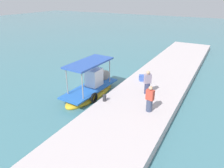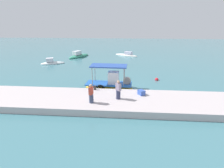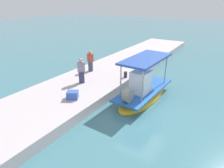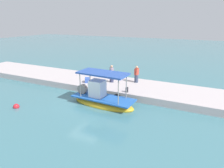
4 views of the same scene
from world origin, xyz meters
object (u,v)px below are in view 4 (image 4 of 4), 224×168
(main_fishing_boat, at_px, (102,99))
(mooring_bollard, at_px, (127,90))
(fisherman_near_bollard, at_px, (136,75))
(fisherman_by_crate, at_px, (112,74))
(marker_buoy, at_px, (16,107))
(cargo_crate, at_px, (88,80))

(main_fishing_boat, xyz_separation_m, mooring_bollard, (-1.29, -1.95, 0.34))
(fisherman_near_bollard, xyz_separation_m, fisherman_by_crate, (2.17, 0.95, 0.02))
(mooring_bollard, bearing_deg, fisherman_near_bollard, -85.83)
(mooring_bollard, bearing_deg, fisherman_by_crate, -39.90)
(main_fishing_boat, distance_m, marker_buoy, 6.51)
(fisherman_by_crate, xyz_separation_m, mooring_bollard, (-2.39, 2.00, -0.55))
(fisherman_near_bollard, relative_size, fisherman_by_crate, 0.97)
(fisherman_by_crate, xyz_separation_m, marker_buoy, (4.45, 7.33, -1.26))
(fisherman_by_crate, bearing_deg, main_fishing_boat, 105.60)
(mooring_bollard, relative_size, marker_buoy, 0.94)
(main_fishing_boat, height_order, cargo_crate, main_fishing_boat)
(fisherman_by_crate, relative_size, marker_buoy, 3.72)
(main_fishing_boat, relative_size, fisherman_by_crate, 3.11)
(main_fishing_boat, distance_m, fisherman_near_bollard, 5.09)
(main_fishing_boat, relative_size, fisherman_near_bollard, 3.21)
(fisherman_near_bollard, xyz_separation_m, cargo_crate, (4.23, 2.04, -0.52))
(main_fishing_boat, height_order, fisherman_near_bollard, main_fishing_boat)
(fisherman_near_bollard, distance_m, cargo_crate, 4.72)
(fisherman_by_crate, distance_m, cargo_crate, 2.39)
(cargo_crate, distance_m, marker_buoy, 6.73)
(fisherman_near_bollard, bearing_deg, main_fishing_boat, 77.65)
(mooring_bollard, bearing_deg, cargo_crate, -11.63)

